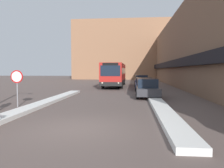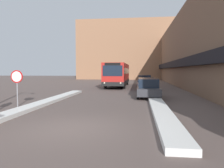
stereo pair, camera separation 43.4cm
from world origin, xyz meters
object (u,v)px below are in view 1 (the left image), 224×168
city_bus (115,74)px  stop_sign (17,80)px  parked_car_front (147,88)px  parked_car_back (141,81)px  parked_car_middle (144,84)px

city_bus → stop_sign: (-4.33, -17.39, -0.09)m
parked_car_front → parked_car_back: size_ratio=1.00×
city_bus → parked_car_back: 3.92m
parked_car_middle → parked_car_back: bearing=90.0°
parked_car_front → parked_car_middle: bearing=90.0°
parked_car_front → parked_car_back: parked_car_back is taller
parked_car_back → stop_sign: stop_sign is taller
parked_car_front → parked_car_middle: 6.30m
city_bus → parked_car_front: bearing=-72.8°
city_bus → parked_car_middle: city_bus is taller
parked_car_middle → stop_sign: size_ratio=1.96×
city_bus → parked_car_back: city_bus is taller
parked_car_front → parked_car_middle: parked_car_front is taller
parked_car_front → stop_sign: 9.78m
parked_car_middle → parked_car_back: (-0.00, 6.59, 0.04)m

